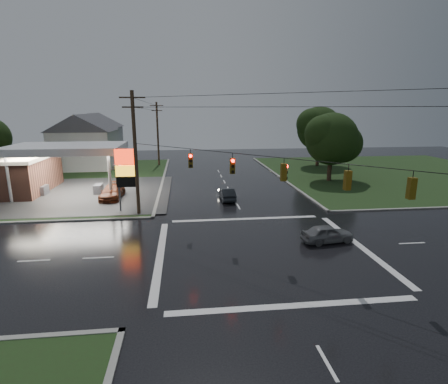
{
  "coord_description": "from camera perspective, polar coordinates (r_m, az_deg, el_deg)",
  "views": [
    {
      "loc": [
        -5.25,
        -21.97,
        9.54
      ],
      "look_at": [
        -2.14,
        4.92,
        3.0
      ],
      "focal_mm": 28.0,
      "sensor_mm": 36.0,
      "label": 1
    }
  ],
  "objects": [
    {
      "name": "tree_ne_far",
      "position": [
        60.37,
        15.43,
        9.91
      ],
      "size": [
        8.46,
        7.2,
        9.8
      ],
      "color": "black",
      "rests_on": "ground"
    },
    {
      "name": "tree_ne_near",
      "position": [
        48.22,
        17.33,
        8.24
      ],
      "size": [
        7.99,
        6.8,
        8.98
      ],
      "color": "black",
      "rests_on": "ground"
    },
    {
      "name": "gas_station",
      "position": [
        46.93,
        -32.34,
        2.9
      ],
      "size": [
        26.2,
        18.0,
        5.6
      ],
      "color": "#2D2D2D",
      "rests_on": "ground"
    },
    {
      "name": "utility_pole_n",
      "position": [
        60.26,
        -10.77,
        9.47
      ],
      "size": [
        2.2,
        0.32,
        10.5
      ],
      "color": "#382619",
      "rests_on": "ground"
    },
    {
      "name": "house_near",
      "position": [
        60.28,
        -21.87,
        7.73
      ],
      "size": [
        11.05,
        8.48,
        8.6
      ],
      "color": "silver",
      "rests_on": "ground"
    },
    {
      "name": "grass_ne",
      "position": [
        58.03,
        26.14,
        2.76
      ],
      "size": [
        36.0,
        36.0,
        0.08
      ],
      "primitive_type": "cube",
      "color": "#203216",
      "rests_on": "ground"
    },
    {
      "name": "car_crossing",
      "position": [
        26.61,
        16.52,
        -6.53
      ],
      "size": [
        3.95,
        1.99,
        1.29
      ],
      "primitive_type": "imported",
      "rotation": [
        0.0,
        0.0,
        1.7
      ],
      "color": "slate",
      "rests_on": "ground"
    },
    {
      "name": "car_north",
      "position": [
        36.97,
        0.52,
        -0.34
      ],
      "size": [
        1.48,
        3.96,
        1.29
      ],
      "primitive_type": "imported",
      "rotation": [
        0.0,
        0.0,
        3.17
      ],
      "color": "black",
      "rests_on": "ground"
    },
    {
      "name": "traffic_signals",
      "position": [
        22.78,
        6.88,
        5.77
      ],
      "size": [
        26.87,
        26.87,
        1.47
      ],
      "color": "black",
      "rests_on": "ground"
    },
    {
      "name": "grass_nw",
      "position": [
        53.12,
        -29.46,
        1.5
      ],
      "size": [
        36.0,
        36.0,
        0.08
      ],
      "primitive_type": "cube",
      "color": "#203216",
      "rests_on": "ground"
    },
    {
      "name": "car_pump",
      "position": [
        39.39,
        -17.76,
        0.01
      ],
      "size": [
        2.24,
        5.16,
        1.48
      ],
      "primitive_type": "imported",
      "rotation": [
        0.0,
        0.0,
        -0.03
      ],
      "color": "#622C16",
      "rests_on": "ground"
    },
    {
      "name": "ground",
      "position": [
        24.52,
        6.39,
        -9.4
      ],
      "size": [
        120.0,
        120.0,
        0.0
      ],
      "primitive_type": "plane",
      "color": "black",
      "rests_on": "ground"
    },
    {
      "name": "house_far",
      "position": [
        72.12,
        -20.21,
        8.68
      ],
      "size": [
        11.05,
        8.48,
        8.6
      ],
      "color": "silver",
      "rests_on": "ground"
    },
    {
      "name": "utility_pole_nw",
      "position": [
        31.98,
        -14.27,
        6.31
      ],
      "size": [
        2.2,
        0.32,
        11.0
      ],
      "color": "#382619",
      "rests_on": "ground"
    },
    {
      "name": "pylon_sign",
      "position": [
        33.35,
        -15.58,
        3.54
      ],
      "size": [
        2.0,
        0.35,
        6.0
      ],
      "color": "#59595E",
      "rests_on": "ground"
    }
  ]
}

